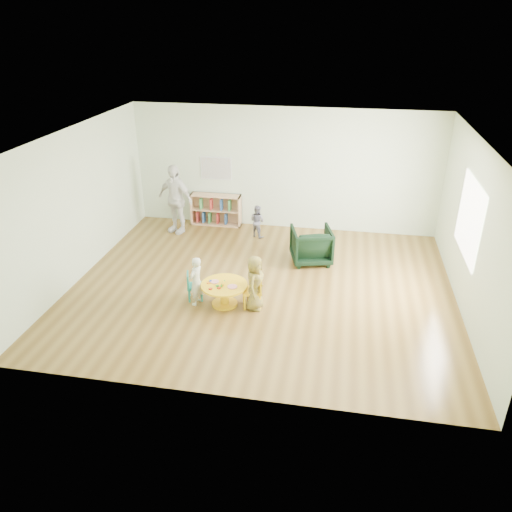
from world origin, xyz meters
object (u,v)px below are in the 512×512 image
at_px(child_right, 255,283).
at_px(adult_caretaker, 175,199).
at_px(toddler, 257,221).
at_px(child_left, 196,281).
at_px(kid_chair_right, 254,289).
at_px(armchair, 311,245).
at_px(activity_table, 224,290).
at_px(kid_chair_left, 193,285).
at_px(bookshelf, 216,210).

relative_size(child_right, adult_caretaker, 0.61).
bearing_deg(toddler, child_left, 109.26).
bearing_deg(toddler, adult_caretaker, 30.27).
bearing_deg(kid_chair_right, child_left, 81.30).
bearing_deg(armchair, adult_caretaker, -32.51).
relative_size(activity_table, kid_chair_left, 1.57).
height_order(armchair, child_left, child_left).
bearing_deg(activity_table, kid_chair_left, 171.64).
distance_m(activity_table, toddler, 3.03).
bearing_deg(child_left, toddler, -172.17).
height_order(activity_table, toddler, toddler).
distance_m(kid_chair_right, armchair, 2.09).
bearing_deg(child_right, toddler, 14.79).
bearing_deg(child_left, activity_table, 113.14).
xyz_separation_m(bookshelf, toddler, (1.11, -0.56, 0.01)).
bearing_deg(bookshelf, activity_table, -73.26).
relative_size(kid_chair_left, child_right, 0.52).
relative_size(child_left, adult_caretaker, 0.56).
relative_size(kid_chair_left, bookshelf, 0.43).
bearing_deg(adult_caretaker, kid_chair_right, -29.74).
xyz_separation_m(armchair, adult_caretaker, (-3.20, 1.01, 0.43)).
bearing_deg(toddler, activity_table, 118.16).
xyz_separation_m(armchair, toddler, (-1.31, 1.06, 0.01)).
bearing_deg(adult_caretaker, kid_chair_left, -45.21).
distance_m(kid_chair_left, adult_caretaker, 3.20).
bearing_deg(bookshelf, child_right, -65.78).
bearing_deg(kid_chair_right, activity_table, 81.42).
bearing_deg(toddler, child_right, 128.24).
xyz_separation_m(kid_chair_right, toddler, (-0.49, 2.98, 0.05)).
distance_m(kid_chair_right, toddler, 3.02).
height_order(activity_table, child_right, child_right).
relative_size(armchair, child_right, 0.82).
xyz_separation_m(child_left, adult_caretaker, (-1.38, 3.03, 0.35)).
bearing_deg(activity_table, bookshelf, 106.74).
height_order(kid_chair_right, bookshelf, bookshelf).
height_order(child_left, adult_caretaker, adult_caretaker).
bearing_deg(armchair, activity_table, 40.78).
xyz_separation_m(activity_table, armchair, (1.34, 1.97, 0.08)).
bearing_deg(armchair, child_left, 32.92).
height_order(kid_chair_right, child_left, child_left).
xyz_separation_m(bookshelf, child_left, (0.60, -3.64, 0.08)).
height_order(bookshelf, toddler, bookshelf).
height_order(activity_table, armchair, armchair).
bearing_deg(bookshelf, kid_chair_right, -65.63).
height_order(kid_chair_left, kid_chair_right, kid_chair_right).
bearing_deg(kid_chair_left, child_right, 68.62).
height_order(activity_table, child_left, child_left).
height_order(kid_chair_right, child_right, child_right).
distance_m(armchair, toddler, 1.68).
distance_m(bookshelf, armchair, 2.91).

